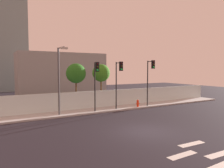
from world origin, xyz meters
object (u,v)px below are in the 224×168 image
Objects in this scene: traffic_light_right at (96,76)px; roadside_tree_midleft at (101,73)px; roadside_tree_leftmost at (76,73)px; street_lamp_curbside at (59,75)px; traffic_light_left at (150,73)px; fire_hydrant at (138,103)px; traffic_light_center at (119,75)px.

traffic_light_right is 0.98× the size of roadside_tree_midleft.
roadside_tree_midleft is at bearing 0.00° from roadside_tree_leftmost.
roadside_tree_leftmost is (2.79, 3.35, 0.08)m from street_lamp_curbside.
traffic_light_left is 0.84× the size of street_lamp_curbside.
roadside_tree_leftmost is (-0.56, 3.94, 0.18)m from traffic_light_right.
traffic_light_right is at bearing -10.10° from street_lamp_curbside.
traffic_light_left reaches higher than traffic_light_right.
fire_hydrant is (-1.29, 0.54, -3.29)m from traffic_light_left.
street_lamp_curbside is 7.77× the size of fire_hydrant.
roadside_tree_midleft is at bearing 57.34° from traffic_light_right.
street_lamp_curbside reaches higher than traffic_light_right.
traffic_light_right reaches higher than roadside_tree_leftmost.
traffic_light_left is 4.19m from traffic_light_center.
traffic_light_left reaches higher than roadside_tree_leftmost.
street_lamp_curbside reaches higher than traffic_light_left.
street_lamp_curbside is 9.26m from fire_hydrant.
roadside_tree_leftmost is 1.01× the size of roadside_tree_midleft.
fire_hydrant is at bearing 157.30° from traffic_light_left.
street_lamp_curbside is at bearing -129.77° from roadside_tree_leftmost.
street_lamp_curbside is (-9.98, 0.60, -0.10)m from traffic_light_left.
traffic_light_right is 3.99m from roadside_tree_leftmost.
fire_hydrant is 5.50m from roadside_tree_midleft.
fire_hydrant is (8.69, -0.06, -3.18)m from street_lamp_curbside.
traffic_light_right is 0.79× the size of street_lamp_curbside.
traffic_light_center reaches higher than roadside_tree_leftmost.
roadside_tree_midleft is at bearing 88.84° from traffic_light_center.
traffic_light_center is at bearing -167.18° from fire_hydrant.
traffic_light_left is 6.53× the size of fire_hydrant.
fire_hydrant is 0.16× the size of roadside_tree_leftmost.
roadside_tree_midleft is (5.87, 3.35, 0.09)m from street_lamp_curbside.
traffic_light_center is at bearing -7.07° from street_lamp_curbside.
traffic_light_center reaches higher than traffic_light_right.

